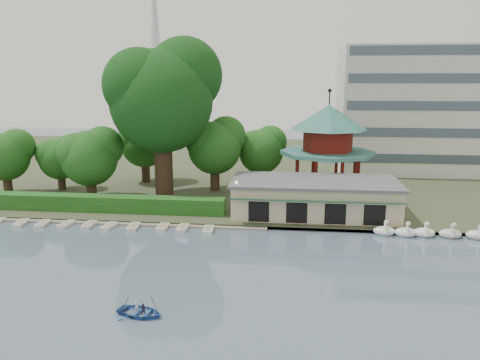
# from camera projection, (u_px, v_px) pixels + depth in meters

# --- Properties ---
(ground_plane) EXTENTS (220.00, 220.00, 0.00)m
(ground_plane) POSITION_uv_depth(u_px,v_px,m) (184.00, 303.00, 32.87)
(ground_plane) COLOR slate
(ground_plane) RESTS_ON ground
(shore) EXTENTS (220.00, 70.00, 0.40)m
(shore) POSITION_uv_depth(u_px,v_px,m) (250.00, 165.00, 83.30)
(shore) COLOR #424930
(shore) RESTS_ON ground
(embankment) EXTENTS (220.00, 0.60, 0.30)m
(embankment) POSITION_uv_depth(u_px,v_px,m) (221.00, 225.00, 49.63)
(embankment) COLOR gray
(embankment) RESTS_ON ground
(dock) EXTENTS (34.00, 1.60, 0.24)m
(dock) POSITION_uv_depth(u_px,v_px,m) (111.00, 222.00, 50.83)
(dock) COLOR gray
(dock) RESTS_ON ground
(boathouse) EXTENTS (18.60, 9.39, 3.90)m
(boathouse) POSITION_uv_depth(u_px,v_px,m) (314.00, 197.00, 52.61)
(boathouse) COLOR beige
(boathouse) RESTS_ON shore
(pavilion) EXTENTS (12.40, 12.40, 13.50)m
(pavilion) POSITION_uv_depth(u_px,v_px,m) (328.00, 140.00, 61.03)
(pavilion) COLOR beige
(pavilion) RESTS_ON shore
(office_building) EXTENTS (38.00, 18.00, 20.00)m
(office_building) POSITION_uv_depth(u_px,v_px,m) (451.00, 114.00, 74.83)
(office_building) COLOR silver
(office_building) RESTS_ON shore
(broadcast_tower) EXTENTS (8.00, 8.00, 96.00)m
(broadcast_tower) POSITION_uv_depth(u_px,v_px,m) (155.00, 24.00, 165.95)
(broadcast_tower) COLOR silver
(broadcast_tower) RESTS_ON ground
(hedge) EXTENTS (30.00, 2.00, 1.80)m
(hedge) POSITION_uv_depth(u_px,v_px,m) (97.00, 203.00, 54.10)
(hedge) COLOR #235E1C
(hedge) RESTS_ON shore
(lamp_post) EXTENTS (0.36, 0.36, 4.28)m
(lamp_post) POSITION_uv_depth(u_px,v_px,m) (236.00, 193.00, 50.43)
(lamp_post) COLOR black
(lamp_post) RESTS_ON shore
(big_tree) EXTENTS (14.23, 13.26, 20.24)m
(big_tree) POSITION_uv_depth(u_px,v_px,m) (163.00, 93.00, 58.26)
(big_tree) COLOR #3A281C
(big_tree) RESTS_ON shore
(small_trees) EXTENTS (39.95, 17.08, 10.04)m
(small_trees) POSITION_uv_depth(u_px,v_px,m) (140.00, 149.00, 63.36)
(small_trees) COLOR #3A281C
(small_trees) RESTS_ON shore
(swan_boats) EXTENTS (14.05, 2.07, 1.92)m
(swan_boats) POSITION_uv_depth(u_px,v_px,m) (450.00, 233.00, 46.38)
(swan_boats) COLOR white
(swan_boats) RESTS_ON ground
(moored_rowboats) EXTENTS (27.44, 2.70, 0.36)m
(moored_rowboats) POSITION_uv_depth(u_px,v_px,m) (88.00, 225.00, 49.64)
(moored_rowboats) COLOR silver
(moored_rowboats) RESTS_ON ground
(rowboat_with_passengers) EXTENTS (5.04, 4.07, 2.01)m
(rowboat_with_passengers) POSITION_uv_depth(u_px,v_px,m) (140.00, 309.00, 31.12)
(rowboat_with_passengers) COLOR #315DA8
(rowboat_with_passengers) RESTS_ON ground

